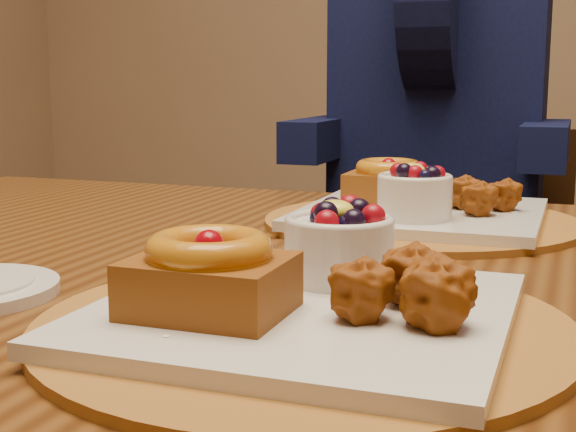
% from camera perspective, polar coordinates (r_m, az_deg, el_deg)
% --- Properties ---
extents(dining_table, '(1.60, 0.90, 0.76)m').
position_cam_1_polar(dining_table, '(0.80, 6.30, -8.83)').
color(dining_table, '#3D1E0B').
rests_on(dining_table, ground).
extents(place_setting_near, '(0.38, 0.38, 0.08)m').
position_cam_1_polar(place_setting_near, '(0.57, 1.04, -5.79)').
color(place_setting_near, brown).
rests_on(place_setting_near, dining_table).
extents(place_setting_far, '(0.38, 0.38, 0.08)m').
position_cam_1_polar(place_setting_far, '(0.98, 9.30, 0.63)').
color(place_setting_far, brown).
rests_on(place_setting_far, dining_table).
extents(chair_far, '(0.47, 0.47, 0.82)m').
position_cam_1_polar(chair_far, '(1.84, 13.82, -5.56)').
color(chair_far, black).
rests_on(chair_far, ground).
extents(diner, '(0.54, 0.51, 0.88)m').
position_cam_1_polar(diner, '(1.76, 10.73, 9.80)').
color(diner, black).
rests_on(diner, ground).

